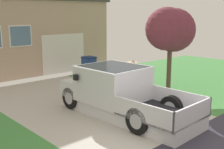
% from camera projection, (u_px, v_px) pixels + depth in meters
% --- Properties ---
extents(pickup_truck, '(2.21, 5.07, 1.66)m').
position_uv_depth(pickup_truck, '(117.00, 92.00, 9.89)').
color(pickup_truck, silver).
rests_on(pickup_truck, ground).
extents(person_with_hat, '(0.45, 0.41, 1.65)m').
position_uv_depth(person_with_hat, '(132.00, 77.00, 11.48)').
color(person_with_hat, brown).
rests_on(person_with_hat, ground).
extents(handbag, '(0.30, 0.19, 0.38)m').
position_uv_depth(handbag, '(137.00, 97.00, 11.61)').
color(handbag, '#232328').
rests_on(handbag, ground).
extents(house_with_garage, '(10.86, 6.24, 4.93)m').
position_uv_depth(house_with_garage, '(11.00, 30.00, 17.49)').
color(house_with_garage, tan).
rests_on(house_with_garage, ground).
extents(front_yard_tree, '(2.35, 2.02, 3.73)m').
position_uv_depth(front_yard_tree, '(170.00, 29.00, 12.43)').
color(front_yard_tree, brown).
rests_on(front_yard_tree, ground).
extents(wheeled_trash_bin, '(0.60, 0.72, 1.06)m').
position_uv_depth(wheeled_trash_bin, '(89.00, 65.00, 16.18)').
color(wheeled_trash_bin, navy).
rests_on(wheeled_trash_bin, ground).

